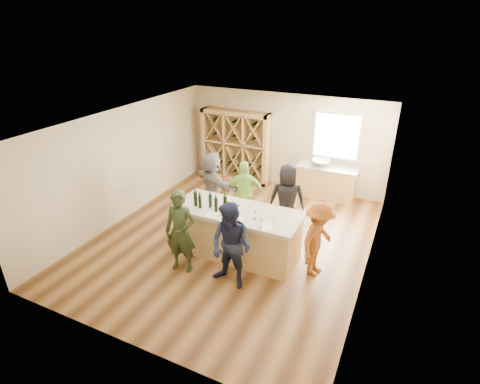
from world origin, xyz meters
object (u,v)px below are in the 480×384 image
at_px(person_far_right, 287,199).
at_px(person_far_left, 213,184).
at_px(wine_bottle_d, 216,205).
at_px(wine_bottle_e, 225,204).
at_px(person_server, 318,239).
at_px(wine_bottle_c, 210,201).
at_px(wine_bottle_b, 200,202).
at_px(person_near_right, 231,246).
at_px(tasting_counter_base, 237,234).
at_px(wine_bottle_a, 196,199).
at_px(wine_rack, 236,146).
at_px(person_far_mid, 245,193).
at_px(sink, 321,163).
at_px(person_near_left, 181,232).

height_order(person_far_right, person_far_left, person_far_left).
relative_size(wine_bottle_d, wine_bottle_e, 0.91).
height_order(person_server, person_far_right, person_far_right).
bearing_deg(person_far_left, wine_bottle_c, 143.78).
height_order(wine_bottle_b, wine_bottle_c, wine_bottle_c).
xyz_separation_m(wine_bottle_e, person_near_right, (0.55, -0.84, -0.38)).
xyz_separation_m(person_server, person_far_left, (-3.07, 1.29, 0.07)).
distance_m(tasting_counter_base, wine_bottle_c, 0.93).
height_order(wine_bottle_a, person_server, person_server).
relative_size(wine_rack, person_far_mid, 1.33).
relative_size(wine_bottle_d, person_server, 0.19).
xyz_separation_m(wine_bottle_e, person_far_right, (0.85, 1.49, -0.38)).
bearing_deg(wine_bottle_e, person_near_right, -56.79).
bearing_deg(person_far_right, wine_bottle_c, 32.09).
bearing_deg(person_far_mid, person_far_left, -25.66).
bearing_deg(person_far_mid, wine_bottle_a, 50.46).
bearing_deg(wine_rack, wine_bottle_d, -69.48).
distance_m(sink, person_near_right, 4.71).
xyz_separation_m(wine_bottle_b, wine_bottle_e, (0.55, 0.10, 0.03)).
xyz_separation_m(wine_bottle_d, person_near_left, (-0.42, -0.72, -0.35)).
relative_size(sink, wine_bottle_e, 1.63).
height_order(person_near_right, person_far_mid, person_near_right).
bearing_deg(person_far_left, tasting_counter_base, 160.56).
bearing_deg(wine_bottle_a, person_far_right, 45.25).
bearing_deg(wine_bottle_c, sink, 70.07).
xyz_separation_m(wine_bottle_c, person_server, (2.28, 0.21, -0.44)).
relative_size(sink, person_far_mid, 0.33).
bearing_deg(person_near_right, wine_bottle_d, 142.64).
bearing_deg(person_far_right, tasting_counter_base, 45.36).
height_order(wine_rack, person_near_right, wine_rack).
height_order(wine_bottle_a, wine_bottle_e, wine_bottle_e).
distance_m(sink, wine_bottle_a, 4.26).
bearing_deg(wine_rack, wine_bottle_a, -76.10).
bearing_deg(person_far_left, sink, -107.30).
bearing_deg(person_far_mid, wine_bottle_e, 76.05).
bearing_deg(tasting_counter_base, person_server, 2.23).
distance_m(wine_bottle_b, wine_bottle_c, 0.22).
distance_m(wine_bottle_b, person_far_mid, 1.63).
xyz_separation_m(wine_bottle_c, person_near_right, (0.90, -0.84, -0.36)).
height_order(person_server, person_far_left, person_far_left).
height_order(wine_bottle_e, person_near_right, person_near_right).
bearing_deg(person_near_right, person_near_left, -172.07).
bearing_deg(person_near_left, wine_bottle_d, 50.89).
bearing_deg(tasting_counter_base, person_far_left, 134.79).
bearing_deg(person_near_right, wine_rack, 123.72).
xyz_separation_m(person_far_mid, person_far_left, (-0.92, 0.04, 0.04)).
relative_size(sink, person_server, 0.34).
xyz_separation_m(wine_bottle_c, person_far_mid, (0.12, 1.45, -0.41)).
distance_m(sink, wine_bottle_e, 3.98).
distance_m(sink, wine_bottle_c, 4.09).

